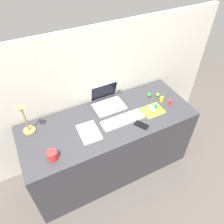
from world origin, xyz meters
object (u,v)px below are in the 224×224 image
object	(u,v)px
toy_figurine_lime	(158,95)
toy_figurine_red	(170,102)
laptop	(107,100)
mouse	(152,108)
cell_phone	(141,125)
desk_lamp	(26,120)
toy_figurine_green	(149,95)
coffee_mug	(52,155)
toy_figurine_teal	(156,106)
notebook_pad	(89,132)
toy_figurine_yellow	(162,99)
keyboard	(123,120)

from	to	relation	value
toy_figurine_lime	toy_figurine_red	size ratio (longest dim) A/B	0.65
laptop	toy_figurine_red	distance (m)	0.64
mouse	cell_phone	world-z (taller)	mouse
desk_lamp	toy_figurine_green	xyz separation A→B (m)	(1.23, -0.05, -0.14)
cell_phone	coffee_mug	bearing A→B (deg)	149.39
toy_figurine_green	toy_figurine_lime	bearing A→B (deg)	-23.05
coffee_mug	toy_figurine_teal	world-z (taller)	coffee_mug
laptop	toy_figurine_lime	distance (m)	0.55
desk_lamp	notebook_pad	distance (m)	0.54
toy_figurine_green	toy_figurine_yellow	size ratio (longest dim) A/B	0.70
desk_lamp	toy_figurine_green	world-z (taller)	desk_lamp
cell_phone	toy_figurine_yellow	bearing A→B (deg)	-1.53
keyboard	toy_figurine_lime	xyz separation A→B (m)	(0.51, 0.15, 0.01)
notebook_pad	mouse	bearing A→B (deg)	2.47
keyboard	toy_figurine_red	world-z (taller)	toy_figurine_red
cell_phone	mouse	bearing A→B (deg)	4.18
laptop	desk_lamp	bearing A→B (deg)	-176.37
mouse	cell_phone	xyz separation A→B (m)	(-0.20, -0.13, -0.02)
toy_figurine_lime	toy_figurine_yellow	distance (m)	0.09
toy_figurine_green	toy_figurine_red	bearing A→B (deg)	-59.69
notebook_pad	toy_figurine_lime	size ratio (longest dim) A/B	6.22
toy_figurine_lime	toy_figurine_green	xyz separation A→B (m)	(-0.08, 0.04, 0.00)
toy_figurine_green	toy_figurine_teal	xyz separation A→B (m)	(-0.05, -0.19, 0.01)
toy_figurine_green	toy_figurine_yellow	xyz separation A→B (m)	(0.07, -0.12, 0.01)
toy_figurine_teal	keyboard	bearing A→B (deg)	-179.41
desk_lamp	notebook_pad	bearing A→B (deg)	-26.84
toy_figurine_lime	desk_lamp	bearing A→B (deg)	176.46
coffee_mug	toy_figurine_lime	world-z (taller)	coffee_mug
cell_phone	coffee_mug	xyz separation A→B (m)	(-0.82, 0.01, 0.03)
cell_phone	desk_lamp	world-z (taller)	desk_lamp
mouse	toy_figurine_teal	xyz separation A→B (m)	(0.05, -0.00, 0.01)
keyboard	cell_phone	world-z (taller)	keyboard
cell_phone	coffee_mug	world-z (taller)	coffee_mug
keyboard	toy_figurine_teal	xyz separation A→B (m)	(0.38, 0.00, 0.02)
keyboard	mouse	bearing A→B (deg)	0.72
mouse	notebook_pad	distance (m)	0.67
coffee_mug	toy_figurine_red	world-z (taller)	coffee_mug
keyboard	laptop	bearing A→B (deg)	95.39
mouse	toy_figurine_green	bearing A→B (deg)	62.22
cell_phone	desk_lamp	xyz separation A→B (m)	(-0.93, 0.36, 0.16)
toy_figurine_lime	toy_figurine_green	bearing A→B (deg)	156.95
notebook_pad	toy_figurine_yellow	size ratio (longest dim) A/B	3.67
mouse	keyboard	bearing A→B (deg)	-179.28
mouse	toy_figurine_green	distance (m)	0.21
toy_figurine_green	cell_phone	bearing A→B (deg)	-133.04
desk_lamp	toy_figurine_lime	world-z (taller)	desk_lamp
cell_phone	desk_lamp	size ratio (longest dim) A/B	0.38
desk_lamp	cell_phone	bearing A→B (deg)	-21.41
laptop	toy_figurine_yellow	bearing A→B (deg)	-22.81
coffee_mug	toy_figurine_lime	bearing A→B (deg)	12.62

